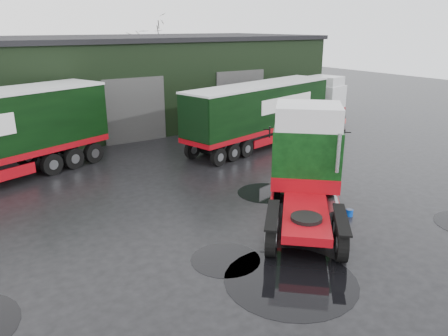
# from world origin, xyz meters

# --- Properties ---
(ground) EXTENTS (100.00, 100.00, 0.00)m
(ground) POSITION_xyz_m (0.00, 0.00, 0.00)
(ground) COLOR black
(warehouse) EXTENTS (32.40, 12.40, 6.30)m
(warehouse) POSITION_xyz_m (2.00, 20.00, 3.16)
(warehouse) COLOR black
(warehouse) RESTS_ON ground
(hero_tractor) EXTENTS (6.71, 7.01, 4.24)m
(hero_tractor) POSITION_xyz_m (2.49, -0.95, 2.12)
(hero_tractor) COLOR black
(hero_tractor) RESTS_ON ground
(lorry_right) EXTENTS (14.57, 5.94, 3.78)m
(lorry_right) POSITION_xyz_m (8.00, 9.00, 1.89)
(lorry_right) COLOR silver
(lorry_right) RESTS_ON ground
(wash_bucket) EXTENTS (0.32, 0.32, 0.26)m
(wash_bucket) POSITION_xyz_m (4.56, -1.28, 0.13)
(wash_bucket) COLOR #083CBD
(wash_bucket) RESTS_ON ground
(tree_back_b) EXTENTS (4.40, 4.40, 7.50)m
(tree_back_b) POSITION_xyz_m (10.00, 30.00, 3.75)
(tree_back_b) COLOR black
(tree_back_b) RESTS_ON ground
(puddle_0) EXTENTS (3.90, 3.90, 0.01)m
(puddle_0) POSITION_xyz_m (-0.37, -3.48, 0.00)
(puddle_0) COLOR black
(puddle_0) RESTS_ON ground
(puddle_1) EXTENTS (2.47, 2.47, 0.01)m
(puddle_1) POSITION_xyz_m (3.32, 2.42, 0.00)
(puddle_1) COLOR black
(puddle_1) RESTS_ON ground
(puddle_4) EXTENTS (2.22, 2.22, 0.01)m
(puddle_4) POSITION_xyz_m (-1.31, -1.46, 0.00)
(puddle_4) COLOR black
(puddle_4) RESTS_ON ground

